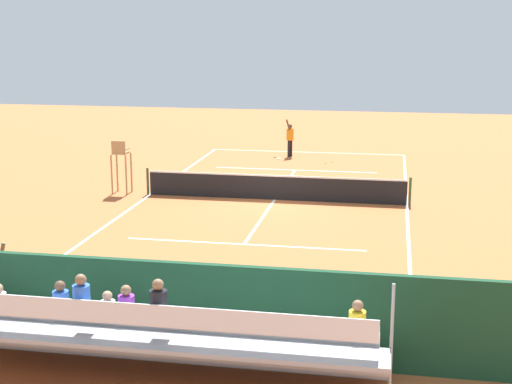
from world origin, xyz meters
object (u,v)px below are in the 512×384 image
Objects in this scene: tennis_net at (275,187)px; tennis_ball_far at (326,163)px; tennis_racket at (278,158)px; tennis_ball_near at (332,162)px; bleacher_stand at (138,336)px; tennis_player at (290,137)px; umpire_chair at (121,161)px; equipment_bag at (249,340)px; courtside_bench at (325,326)px.

tennis_net reaches higher than tennis_ball_far.
tennis_ball_near reaches higher than tennis_racket.
tennis_ball_near is at bearing -94.02° from bleacher_stand.
tennis_ball_near is (-2.25, 1.20, -0.98)m from tennis_player.
umpire_chair reaches higher than equipment_bag.
umpire_chair is 10.96m from tennis_ball_far.
tennis_net is 4.81× the size of umpire_chair.
courtside_bench is (-9.35, 13.27, -0.76)m from umpire_chair.
tennis_net is at bearing 179.98° from umpire_chair.
courtside_bench is 3.47× the size of tennis_racket.
bleacher_stand reaches higher than courtside_bench.
bleacher_stand is at bearing 86.60° from tennis_ball_far.
equipment_bag is (-1.73, -1.96, -0.78)m from bleacher_stand.
equipment_bag is at bearing 90.93° from tennis_ball_far.
umpire_chair reaches higher than tennis_net.
courtside_bench reaches higher than tennis_racket.
tennis_player is 1.31m from tennis_racket.
tennis_ball_near is at bearing -100.30° from tennis_net.
courtside_bench is at bearing 103.36° from tennis_net.
tennis_net is 5.72× the size of courtside_bench.
tennis_player is at bearing -85.59° from tennis_net.
umpire_chair is 15.54m from equipment_bag.
bleacher_stand is 4.70× the size of tennis_player.
tennis_ball_far is (-2.45, 0.91, 0.02)m from tennis_racket.
equipment_bag is at bearing 90.18° from tennis_ball_near.
umpire_chair is 32.42× the size of tennis_ball_near.
equipment_bag is 0.47× the size of tennis_player.
tennis_ball_near is (-1.67, -23.71, -0.93)m from bleacher_stand.
tennis_player is 29.18× the size of tennis_ball_far.
tennis_racket is (4.37, -22.13, -0.54)m from courtside_bench.
umpire_chair is at bearing -54.83° from courtside_bench.
tennis_player is (0.74, -9.55, 0.51)m from tennis_net.
tennis_ball_near and tennis_ball_far have the same top height.
bleacher_stand is 24.26m from tennis_racket.
bleacher_stand is at bearing 48.55° from equipment_bag.
tennis_racket is 7.86× the size of tennis_ball_near.
bleacher_stand reaches higher than tennis_ball_near.
tennis_net is at bearing 94.41° from tennis_player.
equipment_bag is at bearing 4.68° from courtside_bench.
courtside_bench is at bearing 125.17° from umpire_chair.
bleacher_stand is at bearing 92.52° from tennis_racket.
tennis_net is 156.06× the size of tennis_ball_far.
umpire_chair reaches higher than tennis_ball_far.
tennis_racket is (1.07, -24.22, -0.95)m from bleacher_stand.
tennis_player reaches higher than equipment_bag.
tennis_net is 8.06m from tennis_ball_far.
umpire_chair is 2.38× the size of equipment_bag.
umpire_chair is 1.19× the size of courtside_bench.
umpire_chair reaches higher than tennis_player.
bleacher_stand reaches higher than tennis_net.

